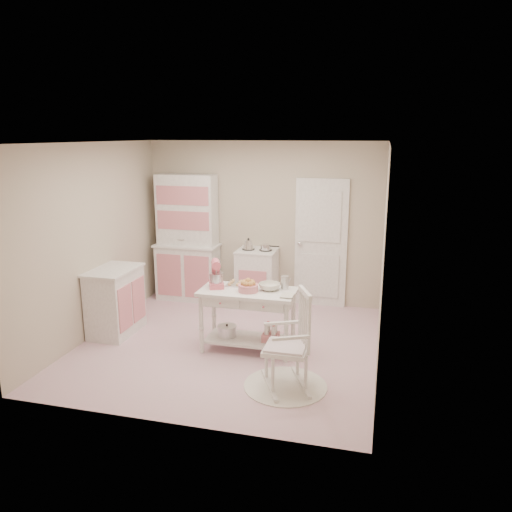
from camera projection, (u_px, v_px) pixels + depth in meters
The scene contains 14 objects.
room_shell at pixel (227, 221), 6.18m from camera, with size 3.84×3.84×2.62m.
door at pixel (321, 243), 7.86m from camera, with size 0.82×0.05×2.04m, color white.
hutch at pixel (187, 238), 8.18m from camera, with size 1.06×0.50×2.08m, color white.
stove at pixel (257, 278), 7.98m from camera, with size 0.62×0.57×0.92m, color white.
base_cabinet at pixel (115, 301), 6.86m from camera, with size 0.54×0.84×0.92m, color white.
lace_rug at pixel (285, 386), 5.48m from camera, with size 0.92×0.92×0.01m, color white.
rocking_chair at pixel (286, 340), 5.35m from camera, with size 0.48×0.72×1.10m, color white.
work_table at pixel (248, 320), 6.33m from camera, with size 1.20×0.60×0.80m, color white.
stand_mixer at pixel (216, 274), 6.31m from camera, with size 0.20×0.28×0.34m, color #E15F73.
cookie_tray at pixel (240, 285), 6.44m from camera, with size 0.34×0.24×0.02m, color silver.
bread_basket at pixel (248, 288), 6.17m from camera, with size 0.25×0.25×0.09m, color #D27882.
mixing_bowl at pixel (269, 287), 6.23m from camera, with size 0.27×0.27×0.08m, color beige.
metal_pitcher at pixel (285, 283), 6.26m from camera, with size 0.10×0.10×0.17m, color silver.
recipe_book at pixel (281, 295), 6.01m from camera, with size 0.15×0.20×0.02m, color beige.
Camera 1 is at (1.87, -5.82, 2.70)m, focal length 35.00 mm.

